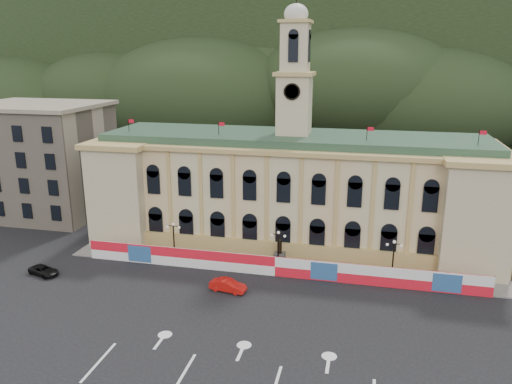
% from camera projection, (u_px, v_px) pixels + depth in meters
% --- Properties ---
extents(ground, '(260.00, 260.00, 0.00)m').
position_uv_depth(ground, '(245.00, 342.00, 47.54)').
color(ground, black).
rests_on(ground, ground).
extents(lane_markings, '(26.00, 10.00, 0.02)m').
position_uv_depth(lane_markings, '(231.00, 374.00, 42.85)').
color(lane_markings, white).
rests_on(lane_markings, ground).
extents(hill_ridge, '(230.00, 80.00, 64.00)m').
position_uv_depth(hill_ridge, '(340.00, 75.00, 156.64)').
color(hill_ridge, black).
rests_on(hill_ridge, ground).
extents(city_hall, '(56.20, 17.60, 37.10)m').
position_uv_depth(city_hall, '(292.00, 188.00, 71.32)').
color(city_hall, beige).
rests_on(city_hall, ground).
extents(side_building_left, '(21.00, 17.00, 18.60)m').
position_uv_depth(side_building_left, '(41.00, 159.00, 83.28)').
color(side_building_left, tan).
rests_on(side_building_left, ground).
extents(hoarding_fence, '(50.00, 0.44, 2.50)m').
position_uv_depth(hoarding_fence, '(276.00, 266.00, 61.32)').
color(hoarding_fence, red).
rests_on(hoarding_fence, ground).
extents(pavement, '(56.00, 5.50, 0.16)m').
position_uv_depth(pavement, '(279.00, 266.00, 64.17)').
color(pavement, slate).
rests_on(pavement, ground).
extents(statue, '(1.40, 1.40, 3.72)m').
position_uv_depth(statue, '(279.00, 257.00, 64.10)').
color(statue, '#595651').
rests_on(statue, ground).
extents(lamp_left, '(1.96, 0.44, 5.15)m').
position_uv_depth(lamp_left, '(174.00, 238.00, 65.67)').
color(lamp_left, black).
rests_on(lamp_left, ground).
extents(lamp_center, '(1.96, 0.44, 5.15)m').
position_uv_depth(lamp_center, '(278.00, 247.00, 62.65)').
color(lamp_center, black).
rests_on(lamp_center, ground).
extents(lamp_right, '(1.96, 0.44, 5.15)m').
position_uv_depth(lamp_right, '(393.00, 257.00, 59.63)').
color(lamp_right, black).
rests_on(lamp_right, ground).
extents(red_sedan, '(2.75, 4.71, 1.41)m').
position_uv_depth(red_sedan, '(228.00, 285.00, 57.50)').
color(red_sedan, red).
rests_on(red_sedan, ground).
extents(black_suv, '(4.16, 5.13, 1.13)m').
position_uv_depth(black_suv, '(44.00, 271.00, 61.72)').
color(black_suv, black).
rests_on(black_suv, ground).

